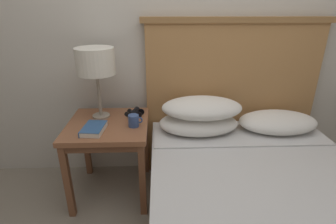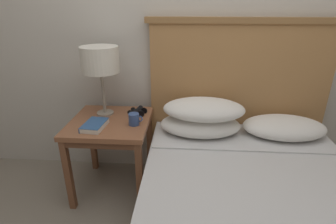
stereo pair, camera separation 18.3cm
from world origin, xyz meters
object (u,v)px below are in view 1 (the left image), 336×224
Objects in this scene: binoculars_pair at (134,113)px; nightstand at (109,133)px; table_lamp at (96,62)px; coffee_mug at (134,121)px; bed at (262,210)px; book_on_nightstand at (94,129)px.

nightstand is at bearing -145.57° from binoculars_pair.
table_lamp is 5.06× the size of coffee_mug.
table_lamp is (-1.04, 0.70, 0.73)m from bed.
book_on_nightstand is 2.14× the size of coffee_mug.
binoculars_pair is at bearing 45.20° from book_on_nightstand.
binoculars_pair is at bearing 1.80° from table_lamp.
book_on_nightstand is 0.28m from coffee_mug.
coffee_mug is at bearing -86.25° from binoculars_pair.
binoculars_pair is (0.19, 0.13, 0.10)m from nightstand.
book_on_nightstand is (-0.07, -0.13, 0.10)m from nightstand.
bed is at bearing -33.90° from coffee_mug.
book_on_nightstand is (-0.00, -0.25, -0.40)m from table_lamp.
book_on_nightstand is at bearing -165.64° from coffee_mug.
table_lamp reaches higher than nightstand.
binoculars_pair is (-0.78, 0.71, 0.33)m from bed.
nightstand is at bearing -60.07° from table_lamp.
nightstand is at bearing 149.08° from bed.
table_lamp is at bearing 89.51° from book_on_nightstand.
coffee_mug is (0.01, -0.19, 0.02)m from binoculars_pair.
binoculars_pair is 1.60× the size of coffee_mug.
nightstand is 0.30× the size of bed.
bed reaches higher than binoculars_pair.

